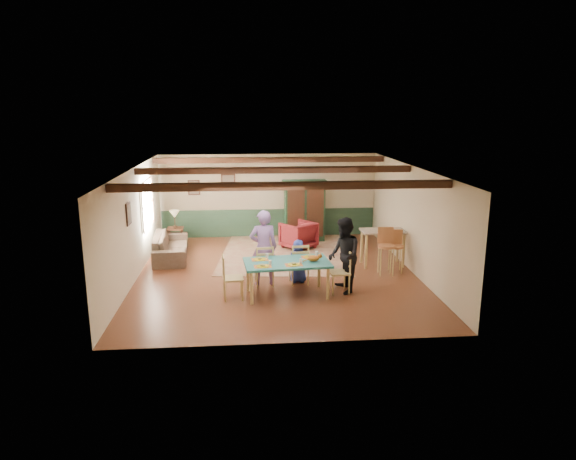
{
  "coord_description": "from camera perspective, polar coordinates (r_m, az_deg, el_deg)",
  "views": [
    {
      "loc": [
        -0.79,
        -12.51,
        4.14
      ],
      "look_at": [
        0.28,
        -0.03,
        1.15
      ],
      "focal_mm": 32.0,
      "sensor_mm": 36.0,
      "label": 1
    }
  ],
  "objects": [
    {
      "name": "place_setting_near_center",
      "position": [
        11.22,
        0.65,
        -3.65
      ],
      "size": [
        0.45,
        0.35,
        0.11
      ],
      "primitive_type": null,
      "rotation": [
        0.0,
        0.0,
        0.09
      ],
      "color": "gold",
      "rests_on": "dining_table"
    },
    {
      "name": "counter_table",
      "position": [
        14.0,
        10.43,
        -1.94
      ],
      "size": [
        1.16,
        0.68,
        0.97
      ],
      "primitive_type": null,
      "rotation": [
        0.0,
        0.0,
        0.0
      ],
      "color": "#BAA891",
      "rests_on": "floor"
    },
    {
      "name": "place_setting_far_right",
      "position": [
        11.81,
        2.44,
        -2.79
      ],
      "size": [
        0.45,
        0.35,
        0.11
      ],
      "primitive_type": null,
      "rotation": [
        0.0,
        0.0,
        0.09
      ],
      "color": "gold",
      "rests_on": "dining_table"
    },
    {
      "name": "person_woman",
      "position": [
        11.73,
        6.24,
        -2.84
      ],
      "size": [
        0.73,
        0.9,
        1.74
      ],
      "primitive_type": "imported",
      "rotation": [
        0.0,
        0.0,
        -1.48
      ],
      "color": "black",
      "rests_on": "floor"
    },
    {
      "name": "picture_left_wall",
      "position": [
        12.44,
        -17.27,
        1.74
      ],
      "size": [
        0.04,
        0.42,
        0.52
      ],
      "primitive_type": null,
      "color": "gray",
      "rests_on": "wall_left"
    },
    {
      "name": "dining_chair_far_left",
      "position": [
        12.21,
        -2.67,
        -3.93
      ],
      "size": [
        0.48,
        0.5,
        1.0
      ],
      "primitive_type": null,
      "rotation": [
        0.0,
        0.0,
        3.23
      ],
      "color": "tan",
      "rests_on": "floor"
    },
    {
      "name": "armoire",
      "position": [
        16.22,
        1.83,
        2.15
      ],
      "size": [
        1.39,
        0.6,
        1.94
      ],
      "primitive_type": "cube",
      "rotation": [
        0.0,
        0.0,
        0.04
      ],
      "color": "#13311E",
      "rests_on": "floor"
    },
    {
      "name": "ceiling",
      "position": [
        12.61,
        -1.3,
        6.87
      ],
      "size": [
        7.0,
        8.0,
        0.02
      ],
      "primitive_type": "cube",
      "color": "silver",
      "rests_on": "wall_back"
    },
    {
      "name": "bar_stool_left",
      "position": [
        13.2,
        10.85,
        -2.38
      ],
      "size": [
        0.46,
        0.5,
        1.2
      ],
      "primitive_type": null,
      "rotation": [
        0.0,
        0.0,
        -0.08
      ],
      "color": "#BE794A",
      "rests_on": "floor"
    },
    {
      "name": "wall_right",
      "position": [
        13.51,
        13.71,
        1.13
      ],
      "size": [
        0.02,
        8.0,
        2.7
      ],
      "primitive_type": "cube",
      "color": "beige",
      "rests_on": "floor"
    },
    {
      "name": "wall_left",
      "position": [
        13.1,
        -16.74,
        0.55
      ],
      "size": [
        0.02,
        8.0,
        2.7
      ],
      "primitive_type": "cube",
      "color": "beige",
      "rests_on": "floor"
    },
    {
      "name": "floor",
      "position": [
        13.2,
        -1.24,
        -4.85
      ],
      "size": [
        8.0,
        8.0,
        0.0
      ],
      "primitive_type": "plane",
      "color": "#532617",
      "rests_on": "ground"
    },
    {
      "name": "dining_chair_end_left",
      "position": [
        11.42,
        -6.13,
        -5.23
      ],
      "size": [
        0.5,
        0.48,
        1.0
      ],
      "primitive_type": null,
      "rotation": [
        0.0,
        0.0,
        1.66
      ],
      "color": "tan",
      "rests_on": "floor"
    },
    {
      "name": "picture_back_a",
      "position": [
        16.65,
        -6.65,
        5.26
      ],
      "size": [
        0.45,
        0.04,
        0.55
      ],
      "primitive_type": null,
      "color": "gray",
      "rests_on": "wall_back"
    },
    {
      "name": "place_setting_far_left",
      "position": [
        11.62,
        -3.15,
        -3.06
      ],
      "size": [
        0.45,
        0.35,
        0.11
      ],
      "primitive_type": null,
      "rotation": [
        0.0,
        0.0,
        0.09
      ],
      "color": "gold",
      "rests_on": "dining_table"
    },
    {
      "name": "wall_back",
      "position": [
        16.76,
        -2.15,
        3.84
      ],
      "size": [
        7.0,
        0.02,
        2.7
      ],
      "primitive_type": "cube",
      "color": "beige",
      "rests_on": "floor"
    },
    {
      "name": "ceiling_beam_front",
      "position": [
        10.35,
        -0.49,
        4.93
      ],
      "size": [
        6.95,
        0.16,
        0.16
      ],
      "primitive_type": "cube",
      "color": "black",
      "rests_on": "ceiling"
    },
    {
      "name": "ceiling_beam_back",
      "position": [
        15.6,
        -2.01,
        7.8
      ],
      "size": [
        6.95,
        0.16,
        0.16
      ],
      "primitive_type": "cube",
      "color": "black",
      "rests_on": "ceiling"
    },
    {
      "name": "dining_chair_far_right",
      "position": [
        12.34,
        1.22,
        -3.73
      ],
      "size": [
        0.48,
        0.5,
        1.0
      ],
      "primitive_type": null,
      "rotation": [
        0.0,
        0.0,
        3.23
      ],
      "color": "tan",
      "rests_on": "floor"
    },
    {
      "name": "place_setting_near_left",
      "position": [
        11.12,
        -2.83,
        -3.82
      ],
      "size": [
        0.45,
        0.35,
        0.11
      ],
      "primitive_type": null,
      "rotation": [
        0.0,
        0.0,
        0.09
      ],
      "color": "gold",
      "rests_on": "dining_table"
    },
    {
      "name": "window_left",
      "position": [
        14.69,
        -15.37,
        2.79
      ],
      "size": [
        0.06,
        1.6,
        1.3
      ],
      "primitive_type": null,
      "color": "white",
      "rests_on": "wall_left"
    },
    {
      "name": "armchair",
      "position": [
        15.44,
        1.16,
        -0.57
      ],
      "size": [
        1.23,
        1.24,
        0.81
      ],
      "primitive_type": "imported",
      "rotation": [
        0.0,
        0.0,
        -2.5
      ],
      "color": "#4C0F16",
      "rests_on": "floor"
    },
    {
      "name": "bar_stool_right",
      "position": [
        13.47,
        11.89,
        -2.35
      ],
      "size": [
        0.44,
        0.47,
        1.09
      ],
      "primitive_type": null,
      "rotation": [
        0.0,
        0.0,
        -0.13
      ],
      "color": "#BE794A",
      "rests_on": "floor"
    },
    {
      "name": "person_man",
      "position": [
        12.18,
        -2.74,
        -1.98
      ],
      "size": [
        0.7,
        0.49,
        1.82
      ],
      "primitive_type": "imported",
      "rotation": [
        0.0,
        0.0,
        3.23
      ],
      "color": "#8862A8",
      "rests_on": "floor"
    },
    {
      "name": "end_table",
      "position": [
        16.01,
        -12.38,
        -0.79
      ],
      "size": [
        0.49,
        0.49,
        0.59
      ],
      "primitive_type": null,
      "rotation": [
        0.0,
        0.0,
        0.02
      ],
      "color": "black",
      "rests_on": "floor"
    },
    {
      "name": "table_lamp",
      "position": [
        15.88,
        -12.48,
        1.17
      ],
      "size": [
        0.33,
        0.33,
        0.54
      ],
      "primitive_type": null,
      "rotation": [
        0.0,
        0.0,
        -0.11
      ],
      "color": "tan",
      "rests_on": "end_table"
    },
    {
      "name": "dining_table",
      "position": [
        11.59,
        -0.11,
        -5.42
      ],
      "size": [
        1.98,
        1.22,
        0.79
      ],
      "primitive_type": null,
      "rotation": [
        0.0,
        0.0,
        0.09
      ],
      "color": "#216865",
      "rests_on": "floor"
    },
    {
      "name": "cat",
      "position": [
        11.45,
        2.84,
        -3.1
      ],
      "size": [
        0.39,
        0.18,
        0.19
      ],
      "primitive_type": null,
      "rotation": [
        0.0,
        0.0,
        0.09
      ],
      "color": "#BF6721",
      "rests_on": "dining_table"
    },
    {
      "name": "wainscot_back",
      "position": [
        16.91,
        -2.12,
        0.82
      ],
      "size": [
        6.95,
        0.03,
        0.9
      ],
      "primitive_type": "cube",
      "color": "#213C2A",
      "rests_on": "floor"
    },
    {
      "name": "ceiling_beam_mid",
      "position": [
        13.02,
        -1.42,
        6.68
      ],
      "size": [
        6.95,
        0.16,
        0.16
      ],
      "primitive_type": "cube",
      "color": "black",
      "rests_on": "ceiling"
    },
    {
      "name": "dining_chair_end_right",
      "position": [
        11.81,
        5.71,
        -4.58
      ],
      "size": [
        0.5,
        0.48,
        1.0
      ],
      "primitive_type": null,
      "rotation": [
        0.0,
        0.0,
        -1.48
      ],
      "color": "tan",
      "rests_on": "floor"
    },
    {
      "name": "person_child",
      "position": [
        12.41,
        1.14,
        -3.49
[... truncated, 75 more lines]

